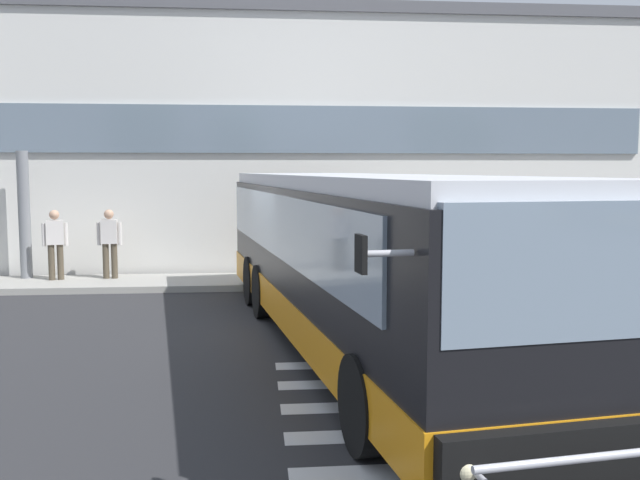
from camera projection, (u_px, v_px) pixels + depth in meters
ground_plane at (283, 329)px, 12.33m from camera, size 80.00×90.00×0.02m
bay_paint_stripes at (465, 403)px, 8.36m from camera, size 4.40×3.96×0.01m
terminal_building at (247, 147)px, 23.46m from camera, size 25.38×13.80×7.06m
boarding_curb at (274, 281)px, 17.08m from camera, size 27.58×2.00×0.15m
entry_support_column at (24, 215)px, 16.94m from camera, size 0.28×0.28×3.08m
bus_main_foreground at (363, 263)px, 10.85m from camera, size 4.16×12.29×2.70m
passenger_near_column at (55, 241)px, 16.72m from camera, size 0.57×0.31×1.68m
passenger_by_doorway at (110, 240)px, 16.93m from camera, size 0.59×0.23×1.68m
safety_bollard_yellow at (250, 273)px, 15.80m from camera, size 0.18×0.18×0.90m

